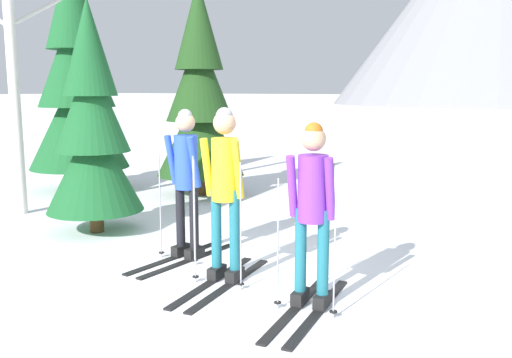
{
  "coord_description": "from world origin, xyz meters",
  "views": [
    {
      "loc": [
        3.43,
        -4.79,
        2.04
      ],
      "look_at": [
        0.17,
        0.4,
        1.05
      ],
      "focal_mm": 39.02,
      "sensor_mm": 36.0,
      "label": 1
    }
  ],
  "objects_px": {
    "pine_tree_near": "(92,128)",
    "pine_tree_far": "(76,82)",
    "skier_in_yellow": "(225,186)",
    "skier_in_purple": "(313,205)",
    "birch_tree_tall": "(11,44)",
    "skier_in_blue": "(186,177)",
    "pine_tree_mid": "(200,99)"
  },
  "relations": [
    {
      "from": "birch_tree_tall",
      "to": "skier_in_purple",
      "type": "bearing_deg",
      "value": -10.11
    },
    {
      "from": "skier_in_purple",
      "to": "skier_in_yellow",
      "type": "bearing_deg",
      "value": 172.78
    },
    {
      "from": "skier_in_blue",
      "to": "skier_in_purple",
      "type": "bearing_deg",
      "value": -16.06
    },
    {
      "from": "pine_tree_mid",
      "to": "birch_tree_tall",
      "type": "bearing_deg",
      "value": -117.7
    },
    {
      "from": "skier_in_blue",
      "to": "birch_tree_tall",
      "type": "xyz_separation_m",
      "value": [
        -3.9,
        0.48,
        1.75
      ]
    },
    {
      "from": "skier_in_blue",
      "to": "pine_tree_far",
      "type": "relative_size",
      "value": 0.38
    },
    {
      "from": "skier_in_purple",
      "to": "birch_tree_tall",
      "type": "height_order",
      "value": "birch_tree_tall"
    },
    {
      "from": "pine_tree_far",
      "to": "skier_in_yellow",
      "type": "bearing_deg",
      "value": -27.23
    },
    {
      "from": "pine_tree_near",
      "to": "pine_tree_far",
      "type": "relative_size",
      "value": 0.69
    },
    {
      "from": "skier_in_blue",
      "to": "pine_tree_near",
      "type": "bearing_deg",
      "value": 171.5
    },
    {
      "from": "skier_in_blue",
      "to": "pine_tree_far",
      "type": "height_order",
      "value": "pine_tree_far"
    },
    {
      "from": "skier_in_blue",
      "to": "birch_tree_tall",
      "type": "bearing_deg",
      "value": 173.0
    },
    {
      "from": "pine_tree_near",
      "to": "birch_tree_tall",
      "type": "distance_m",
      "value": 2.36
    },
    {
      "from": "pine_tree_far",
      "to": "skier_in_purple",
      "type": "bearing_deg",
      "value": -24.31
    },
    {
      "from": "birch_tree_tall",
      "to": "skier_in_blue",
      "type": "bearing_deg",
      "value": -7.0
    },
    {
      "from": "skier_in_yellow",
      "to": "pine_tree_near",
      "type": "distance_m",
      "value": 2.91
    },
    {
      "from": "pine_tree_near",
      "to": "skier_in_blue",
      "type": "bearing_deg",
      "value": -8.5
    },
    {
      "from": "skier_in_blue",
      "to": "skier_in_purple",
      "type": "distance_m",
      "value": 2.05
    },
    {
      "from": "pine_tree_far",
      "to": "pine_tree_mid",
      "type": "bearing_deg",
      "value": 19.35
    },
    {
      "from": "skier_in_yellow",
      "to": "skier_in_purple",
      "type": "relative_size",
      "value": 1.06
    },
    {
      "from": "pine_tree_near",
      "to": "pine_tree_mid",
      "type": "xyz_separation_m",
      "value": [
        -0.48,
        3.07,
        0.35
      ]
    },
    {
      "from": "skier_in_yellow",
      "to": "pine_tree_near",
      "type": "xyz_separation_m",
      "value": [
        -2.78,
        0.71,
        0.47
      ]
    },
    {
      "from": "skier_in_yellow",
      "to": "pine_tree_far",
      "type": "xyz_separation_m",
      "value": [
        -5.69,
        2.93,
        1.14
      ]
    },
    {
      "from": "skier_in_yellow",
      "to": "skier_in_blue",
      "type": "bearing_deg",
      "value": 153.86
    },
    {
      "from": "pine_tree_mid",
      "to": "birch_tree_tall",
      "type": "height_order",
      "value": "birch_tree_tall"
    },
    {
      "from": "skier_in_blue",
      "to": "pine_tree_mid",
      "type": "relative_size",
      "value": 0.45
    },
    {
      "from": "skier_in_blue",
      "to": "pine_tree_near",
      "type": "height_order",
      "value": "pine_tree_near"
    },
    {
      "from": "skier_in_yellow",
      "to": "skier_in_purple",
      "type": "distance_m",
      "value": 1.11
    },
    {
      "from": "skier_in_blue",
      "to": "pine_tree_mid",
      "type": "xyz_separation_m",
      "value": [
        -2.38,
        3.36,
        0.85
      ]
    },
    {
      "from": "pine_tree_near",
      "to": "pine_tree_far",
      "type": "height_order",
      "value": "pine_tree_far"
    },
    {
      "from": "pine_tree_near",
      "to": "pine_tree_mid",
      "type": "bearing_deg",
      "value": 98.87
    },
    {
      "from": "birch_tree_tall",
      "to": "skier_in_yellow",
      "type": "bearing_deg",
      "value": -10.77
    }
  ]
}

